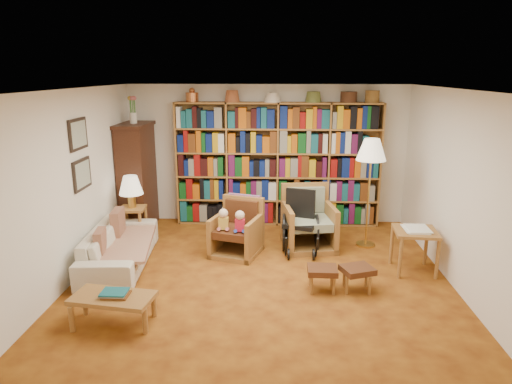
# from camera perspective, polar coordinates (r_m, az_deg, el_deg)

# --- Properties ---
(floor) EXTENTS (5.00, 5.00, 0.00)m
(floor) POSITION_cam_1_polar(r_m,az_deg,el_deg) (6.29, 0.71, -10.69)
(floor) COLOR #A05F18
(floor) RESTS_ON ground
(ceiling) EXTENTS (5.00, 5.00, 0.00)m
(ceiling) POSITION_cam_1_polar(r_m,az_deg,el_deg) (5.68, 0.79, 12.70)
(ceiling) COLOR white
(ceiling) RESTS_ON wall_back
(wall_back) EXTENTS (5.00, 0.00, 5.00)m
(wall_back) POSITION_cam_1_polar(r_m,az_deg,el_deg) (8.31, 1.35, 4.69)
(wall_back) COLOR white
(wall_back) RESTS_ON floor
(wall_front) EXTENTS (5.00, 0.00, 5.00)m
(wall_front) POSITION_cam_1_polar(r_m,az_deg,el_deg) (3.50, -0.70, -9.83)
(wall_front) COLOR white
(wall_front) RESTS_ON floor
(wall_left) EXTENTS (0.00, 5.00, 5.00)m
(wall_left) POSITION_cam_1_polar(r_m,az_deg,el_deg) (6.45, -22.05, 0.63)
(wall_left) COLOR white
(wall_left) RESTS_ON floor
(wall_right) EXTENTS (0.00, 5.00, 5.00)m
(wall_right) POSITION_cam_1_polar(r_m,az_deg,el_deg) (6.30, 24.11, 0.10)
(wall_right) COLOR white
(wall_right) RESTS_ON floor
(bookshelf) EXTENTS (3.60, 0.30, 2.42)m
(bookshelf) POSITION_cam_1_polar(r_m,az_deg,el_deg) (8.15, 2.72, 3.91)
(bookshelf) COLOR #A27132
(bookshelf) RESTS_ON floor
(curio_cabinet) EXTENTS (0.50, 0.95, 2.40)m
(curio_cabinet) POSITION_cam_1_polar(r_m,az_deg,el_deg) (8.25, -14.63, 2.03)
(curio_cabinet) COLOR #3D1D10
(curio_cabinet) RESTS_ON floor
(framed_pictures) EXTENTS (0.03, 0.52, 0.97)m
(framed_pictures) POSITION_cam_1_polar(r_m,az_deg,el_deg) (6.64, -21.13, 4.41)
(framed_pictures) COLOR black
(framed_pictures) RESTS_ON wall_left
(sofa) EXTENTS (1.97, 0.90, 0.56)m
(sofa) POSITION_cam_1_polar(r_m,az_deg,el_deg) (6.86, -16.66, -6.57)
(sofa) COLOR beige
(sofa) RESTS_ON floor
(sofa_throw) EXTENTS (1.01, 1.57, 0.04)m
(sofa_throw) POSITION_cam_1_polar(r_m,az_deg,el_deg) (6.84, -16.28, -6.43)
(sofa_throw) COLOR beige
(sofa_throw) RESTS_ON sofa
(cushion_left) EXTENTS (0.17, 0.43, 0.41)m
(cushion_left) POSITION_cam_1_polar(r_m,az_deg,el_deg) (7.16, -16.84, -4.25)
(cushion_left) COLOR maroon
(cushion_left) RESTS_ON sofa
(cushion_right) EXTENTS (0.16, 0.36, 0.35)m
(cushion_right) POSITION_cam_1_polar(r_m,az_deg,el_deg) (6.54, -18.85, -6.22)
(cushion_right) COLOR maroon
(cushion_right) RESTS_ON sofa
(side_table_lamp) EXTENTS (0.43, 0.43, 0.58)m
(side_table_lamp) POSITION_cam_1_polar(r_m,az_deg,el_deg) (7.71, -15.12, -2.96)
(side_table_lamp) COLOR #A27132
(side_table_lamp) RESTS_ON floor
(table_lamp) EXTENTS (0.39, 0.39, 0.53)m
(table_lamp) POSITION_cam_1_polar(r_m,az_deg,el_deg) (7.58, -15.38, 0.70)
(table_lamp) COLOR gold
(table_lamp) RESTS_ON side_table_lamp
(armchair_leather) EXTENTS (0.88, 0.88, 0.86)m
(armchair_leather) POSITION_cam_1_polar(r_m,az_deg,el_deg) (7.02, -2.43, -4.82)
(armchair_leather) COLOR #A27132
(armchair_leather) RESTS_ON floor
(armchair_sage) EXTENTS (0.90, 0.92, 0.97)m
(armchair_sage) POSITION_cam_1_polar(r_m,az_deg,el_deg) (7.34, 6.59, -3.89)
(armchair_sage) COLOR #A27132
(armchair_sage) RESTS_ON floor
(wheelchair) EXTENTS (0.58, 0.76, 0.95)m
(wheelchair) POSITION_cam_1_polar(r_m,az_deg,el_deg) (7.09, 5.57, -3.97)
(wheelchair) COLOR black
(wheelchair) RESTS_ON floor
(floor_lamp) EXTENTS (0.46, 0.46, 1.73)m
(floor_lamp) POSITION_cam_1_polar(r_m,az_deg,el_deg) (7.21, 14.21, 4.61)
(floor_lamp) COLOR gold
(floor_lamp) RESTS_ON floor
(side_table_papers) EXTENTS (0.61, 0.61, 0.64)m
(side_table_papers) POSITION_cam_1_polar(r_m,az_deg,el_deg) (6.67, 19.27, -5.27)
(side_table_papers) COLOR #A27132
(side_table_papers) RESTS_ON floor
(footstool_a) EXTENTS (0.38, 0.32, 0.32)m
(footstool_a) POSITION_cam_1_polar(r_m,az_deg,el_deg) (5.91, 8.28, -9.84)
(footstool_a) COLOR #4C2B14
(footstool_a) RESTS_ON floor
(footstool_b) EXTENTS (0.47, 0.44, 0.32)m
(footstool_b) POSITION_cam_1_polar(r_m,az_deg,el_deg) (5.99, 12.55, -9.66)
(footstool_b) COLOR #4C2B14
(footstool_b) RESTS_ON floor
(coffee_table) EXTENTS (0.94, 0.57, 0.39)m
(coffee_table) POSITION_cam_1_polar(r_m,az_deg,el_deg) (5.36, -17.46, -12.69)
(coffee_table) COLOR #A27132
(coffee_table) RESTS_ON floor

